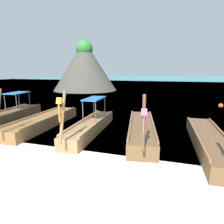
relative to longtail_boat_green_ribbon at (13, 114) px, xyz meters
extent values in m
plane|color=beige|center=(7.64, -5.47, -0.37)|extent=(120.00, 120.00, 0.00)
plane|color=teal|center=(7.64, 56.53, -0.37)|extent=(120.00, 120.00, 0.00)
cube|color=brown|center=(0.00, 0.01, -0.06)|extent=(1.90, 5.19, 0.62)
cube|color=brown|center=(-0.58, -0.07, 0.30)|extent=(0.69, 4.63, 0.10)
cube|color=brown|center=(0.58, 0.08, 0.30)|extent=(0.69, 4.63, 0.10)
cylinder|color=#4C4C51|center=(-0.42, -0.18, 0.82)|extent=(0.06, 0.06, 1.14)
cylinder|color=#4C4C51|center=(0.45, -0.06, 0.82)|extent=(0.06, 0.06, 1.14)
cylinder|color=#4C4C51|center=(-0.62, 1.33, 0.82)|extent=(0.06, 0.06, 1.14)
cylinder|color=#4C4C51|center=(0.25, 1.44, 0.82)|extent=(0.06, 0.06, 1.14)
cube|color=#235BA3|center=(-0.08, 0.63, 1.42)|extent=(1.28, 1.84, 0.06)
cube|color=brown|center=(3.10, -0.84, -0.07)|extent=(1.55, 6.30, 0.61)
cube|color=#996C3F|center=(2.49, -0.87, 0.29)|extent=(0.30, 5.75, 0.10)
cube|color=#996C3F|center=(3.71, -0.82, 0.29)|extent=(0.30, 5.75, 0.10)
cube|color=olive|center=(6.28, -1.09, -0.08)|extent=(1.35, 5.83, 0.60)
cube|color=#AF7F52|center=(5.81, -1.12, 0.27)|extent=(0.38, 5.31, 0.10)
cube|color=#AF7F52|center=(6.75, -1.07, 0.27)|extent=(0.38, 5.31, 0.10)
cylinder|color=brown|center=(6.45, -4.12, 1.21)|extent=(0.16, 0.70, 2.01)
cube|color=orange|center=(6.46, -4.31, 1.88)|extent=(0.21, 0.14, 0.25)
cube|color=orange|center=(6.47, -4.33, 1.41)|extent=(0.03, 0.08, 0.69)
cylinder|color=#4C4C51|center=(5.93, -1.26, 0.81)|extent=(0.05, 0.05, 1.17)
cylinder|color=#4C4C51|center=(6.65, -1.22, 0.81)|extent=(0.05, 0.05, 1.17)
cylinder|color=#4C4C51|center=(5.84, 0.47, 0.81)|extent=(0.05, 0.05, 1.17)
cylinder|color=#4C4C51|center=(6.55, 0.51, 0.81)|extent=(0.05, 0.05, 1.17)
cube|color=#235BA3|center=(6.24, -0.37, 1.42)|extent=(0.98, 1.98, 0.06)
cube|color=brown|center=(9.03, -0.77, -0.06)|extent=(2.26, 6.28, 0.63)
cube|color=brown|center=(8.47, -0.87, 0.31)|extent=(1.05, 5.60, 0.10)
cube|color=brown|center=(9.60, -0.68, 0.31)|extent=(1.05, 5.60, 0.10)
cylinder|color=brown|center=(9.58, -3.92, 1.20)|extent=(0.23, 0.65, 1.92)
cube|color=#F24C8C|center=(9.60, -4.03, 1.58)|extent=(0.22, 0.15, 0.25)
cube|color=#F24C8C|center=(9.60, -4.05, 1.15)|extent=(0.04, 0.08, 0.62)
cube|color=brown|center=(12.13, -1.55, -0.08)|extent=(1.52, 6.35, 0.59)
cube|color=brown|center=(11.57, -1.57, 0.26)|extent=(0.37, 5.79, 0.10)
cube|color=brown|center=(12.69, -1.52, 0.26)|extent=(0.37, 5.79, 0.10)
cone|color=#47443D|center=(-4.08, 20.57, 3.70)|extent=(10.68, 10.68, 8.15)
cone|color=#4E4B43|center=(-7.40, 21.64, 1.71)|extent=(4.23, 4.23, 4.17)
sphere|color=#2D7A33|center=(-4.08, 20.57, 6.46)|extent=(2.78, 2.78, 2.78)
sphere|color=#EA5119|center=(14.67, 9.10, -0.16)|extent=(0.42, 0.42, 0.42)
camera|label=1|loc=(10.51, -10.63, 2.98)|focal=31.59mm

